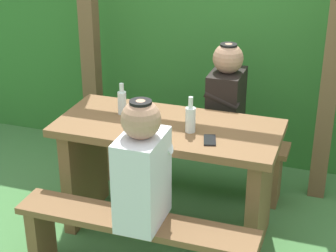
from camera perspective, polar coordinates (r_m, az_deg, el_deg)
The scene contains 13 objects.
ground_plane at distance 3.85m, azimuth 0.00°, elevation -10.41°, with size 12.00×12.00×0.00m, color #467C42.
hedge_backdrop at distance 4.89m, azimuth 6.12°, elevation 8.64°, with size 6.40×0.93×1.77m, color #32762D.
pergola_post_left at distance 4.40m, azimuth -8.02°, elevation 9.15°, with size 0.12×0.12×2.12m, color brown.
pergola_post_right at distance 3.96m, azimuth 16.51°, elevation 6.65°, with size 0.12×0.12×2.12m, color brown.
picnic_table at distance 3.58m, azimuth 0.00°, elevation -3.52°, with size 1.40×0.64×0.77m.
bench_near at distance 3.23m, azimuth -3.35°, elevation -11.29°, with size 1.40×0.24×0.44m.
bench_far at distance 4.16m, azimuth 2.55°, elevation -2.52°, with size 1.40×0.24×0.44m.
person_white_shirt at distance 2.97m, azimuth -2.65°, elevation -4.29°, with size 0.25×0.35×0.72m.
person_black_coat at distance 3.92m, azimuth 5.96°, elevation 2.92°, with size 0.25×0.35×0.72m.
drinking_glass at distance 3.45m, azimuth -3.14°, elevation 0.79°, with size 0.08×0.08×0.09m, color silver.
bottle_left at distance 3.34m, azimuth 2.31°, elevation 0.78°, with size 0.06×0.06×0.22m.
bottle_right at distance 3.61m, azimuth -4.71°, elevation 2.50°, with size 0.06×0.06×0.21m.
cell_phone at distance 3.27m, azimuth 4.29°, elevation -1.45°, with size 0.07×0.14×0.01m, color black.
Camera 1 is at (1.02, -3.00, 2.20)m, focal length 59.67 mm.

